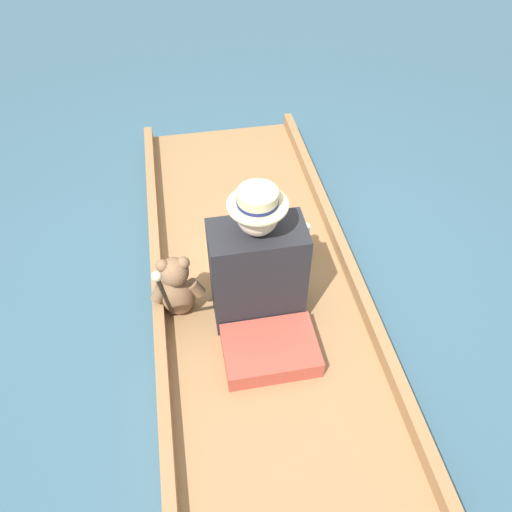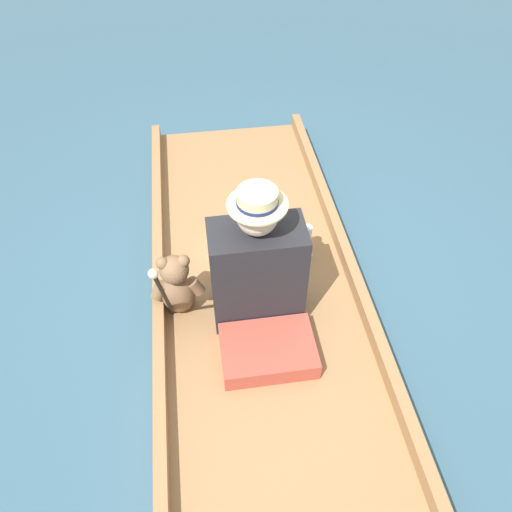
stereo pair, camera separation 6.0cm
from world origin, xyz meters
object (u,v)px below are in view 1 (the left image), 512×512
walking_cane (164,295)px  teddy_bear (177,288)px  wine_glass (304,238)px  seated_person (255,264)px

walking_cane → teddy_bear: bearing=79.0°
wine_glass → walking_cane: bearing=-146.1°
teddy_bear → walking_cane: 0.35m
walking_cane → seated_person: bearing=28.0°
teddy_bear → wine_glass: 0.84m
wine_glass → seated_person: bearing=-139.4°
seated_person → walking_cane: size_ratio=1.11×
teddy_bear → wine_glass: bearing=21.7°
seated_person → walking_cane: (-0.47, -0.25, 0.15)m
seated_person → teddy_bear: seated_person is taller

